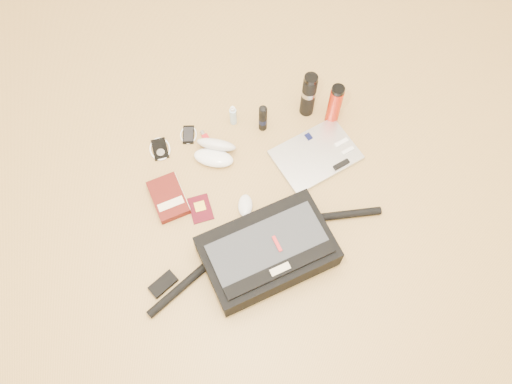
# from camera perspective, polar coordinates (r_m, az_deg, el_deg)

# --- Properties ---
(ground) EXTENTS (4.00, 4.00, 0.00)m
(ground) POSITION_cam_1_polar(r_m,az_deg,el_deg) (2.18, 0.82, -1.80)
(ground) COLOR #AD8648
(ground) RESTS_ON ground
(messenger_bag) EXTENTS (1.04, 0.43, 0.15)m
(messenger_bag) POSITION_cam_1_polar(r_m,az_deg,el_deg) (2.04, 1.27, -6.82)
(messenger_bag) COLOR black
(messenger_bag) RESTS_ON ground
(laptop) EXTENTS (0.43, 0.36, 0.04)m
(laptop) POSITION_cam_1_polar(r_m,az_deg,el_deg) (2.30, 6.88, 4.18)
(laptop) COLOR #BABABD
(laptop) RESTS_ON ground
(book) EXTENTS (0.18, 0.23, 0.04)m
(book) POSITION_cam_1_polar(r_m,az_deg,el_deg) (2.22, -9.95, -0.64)
(book) COLOR #490F0B
(book) RESTS_ON ground
(passport) EXTENTS (0.10, 0.14, 0.01)m
(passport) POSITION_cam_1_polar(r_m,az_deg,el_deg) (2.19, -6.36, -1.89)
(passport) COLOR #440610
(passport) RESTS_ON ground
(mouse) EXTENTS (0.09, 0.12, 0.03)m
(mouse) POSITION_cam_1_polar(r_m,az_deg,el_deg) (2.17, -1.23, -1.56)
(mouse) COLOR silver
(mouse) RESTS_ON ground
(sunglasses_case) EXTENTS (0.23, 0.21, 0.11)m
(sunglasses_case) POSITION_cam_1_polar(r_m,az_deg,el_deg) (2.28, -4.72, 4.65)
(sunglasses_case) COLOR white
(sunglasses_case) RESTS_ON ground
(ipod) EXTENTS (0.10, 0.11, 0.01)m
(ipod) POSITION_cam_1_polar(r_m,az_deg,el_deg) (2.35, -10.92, 4.85)
(ipod) COLOR black
(ipod) RESTS_ON ground
(phone) EXTENTS (0.09, 0.11, 0.01)m
(phone) POSITION_cam_1_polar(r_m,az_deg,el_deg) (2.37, -7.72, 6.51)
(phone) COLOR black
(phone) RESTS_ON ground
(inhaler) EXTENTS (0.05, 0.10, 0.03)m
(inhaler) POSITION_cam_1_polar(r_m,az_deg,el_deg) (2.34, -5.69, 6.03)
(inhaler) COLOR #AC171E
(inhaler) RESTS_ON ground
(spray_bottle) EXTENTS (0.04, 0.04, 0.12)m
(spray_bottle) POSITION_cam_1_polar(r_m,az_deg,el_deg) (2.35, -2.63, 8.71)
(spray_bottle) COLOR #AACFE8
(spray_bottle) RESTS_ON ground
(aerosol_can) EXTENTS (0.04, 0.04, 0.16)m
(aerosol_can) POSITION_cam_1_polar(r_m,az_deg,el_deg) (2.31, 0.79, 8.45)
(aerosol_can) COLOR black
(aerosol_can) RESTS_ON ground
(thermos_black) EXTENTS (0.08, 0.08, 0.26)m
(thermos_black) POSITION_cam_1_polar(r_m,az_deg,el_deg) (2.34, 6.03, 11.00)
(thermos_black) COLOR black
(thermos_black) RESTS_ON ground
(thermos_red) EXTENTS (0.07, 0.07, 0.24)m
(thermos_red) POSITION_cam_1_polar(r_m,az_deg,el_deg) (2.34, 8.97, 9.83)
(thermos_red) COLOR #AC1B08
(thermos_red) RESTS_ON ground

